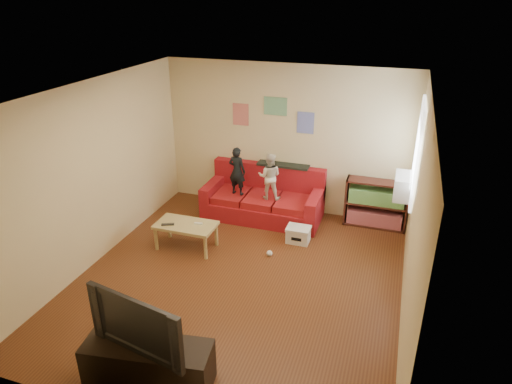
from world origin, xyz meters
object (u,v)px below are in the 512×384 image
(child_a, at_px, (237,171))
(tv_stand, at_px, (149,364))
(coffee_table, at_px, (186,227))
(file_box, at_px, (298,234))
(child_b, at_px, (269,176))
(bookshelf, at_px, (376,206))
(sofa, at_px, (264,200))
(television, at_px, (143,320))

(child_a, xyz_separation_m, tv_stand, (0.47, -3.94, -0.63))
(coffee_table, bearing_deg, child_a, 73.50)
(file_box, bearing_deg, coffee_table, -156.00)
(child_b, distance_m, bookshelf, 1.92)
(child_b, height_order, file_box, child_b)
(bookshelf, relative_size, file_box, 2.74)
(sofa, bearing_deg, tv_stand, -89.74)
(bookshelf, xyz_separation_m, tv_stand, (-1.95, -4.34, -0.13))
(coffee_table, height_order, television, television)
(child_b, relative_size, tv_stand, 0.62)
(bookshelf, relative_size, tv_stand, 0.79)
(child_a, height_order, bookshelf, child_a)
(sofa, height_order, bookshelf, sofa)
(sofa, xyz_separation_m, file_box, (0.83, -0.75, -0.18))
(sofa, distance_m, television, 4.15)
(sofa, bearing_deg, television, -89.74)
(coffee_table, bearing_deg, file_box, 24.00)
(bookshelf, xyz_separation_m, file_box, (-1.14, -0.97, -0.24))
(tv_stand, height_order, television, television)
(child_a, bearing_deg, television, 105.68)
(coffee_table, relative_size, television, 0.83)
(file_box, relative_size, tv_stand, 0.29)
(child_a, bearing_deg, child_b, -171.13)
(file_box, xyz_separation_m, television, (-0.81, -3.37, 0.70))
(bookshelf, bearing_deg, television, -114.13)
(sofa, height_order, child_a, child_a)
(coffee_table, relative_size, bookshelf, 0.90)
(child_a, distance_m, file_box, 1.59)
(file_box, bearing_deg, child_a, 155.85)
(sofa, relative_size, file_box, 5.45)
(child_a, height_order, coffee_table, child_a)
(file_box, distance_m, tv_stand, 3.47)
(child_a, distance_m, coffee_table, 1.47)
(tv_stand, bearing_deg, child_b, 79.64)
(coffee_table, distance_m, bookshelf, 3.29)
(child_a, xyz_separation_m, bookshelf, (2.42, 0.40, -0.51))
(bookshelf, height_order, tv_stand, bookshelf)
(coffee_table, distance_m, file_box, 1.84)
(child_b, bearing_deg, television, 79.74)
(sofa, xyz_separation_m, coffee_table, (-0.84, -1.49, 0.06))
(coffee_table, height_order, file_box, coffee_table)
(child_a, height_order, tv_stand, child_a)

